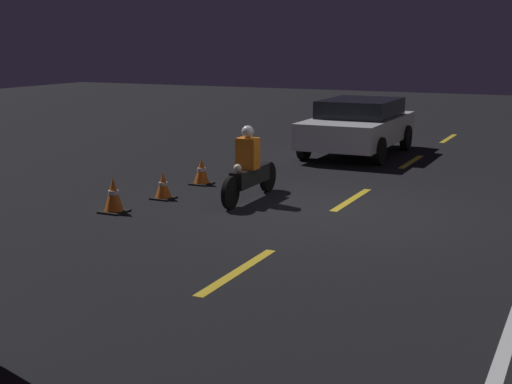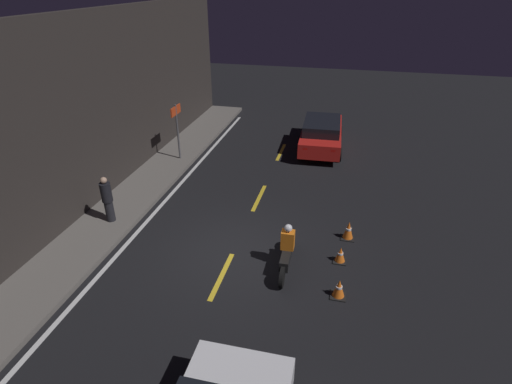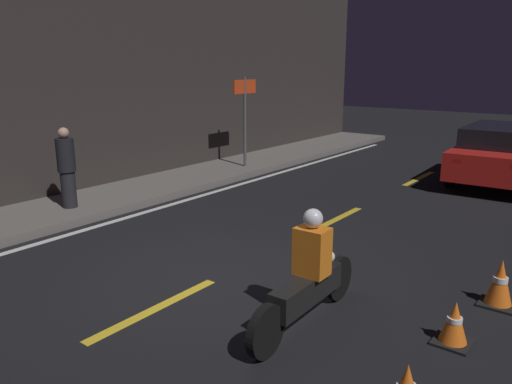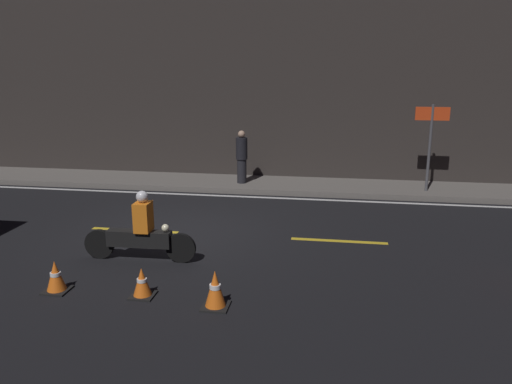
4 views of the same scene
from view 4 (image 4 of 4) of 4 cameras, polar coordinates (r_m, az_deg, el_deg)
name	(u,v)px [view 4 (image 4 of 4)]	position (r m, az deg, el deg)	size (l,w,h in m)	color
ground_plane	(178,233)	(11.14, -8.90, -4.61)	(56.00, 56.00, 0.00)	black
raised_curb	(223,183)	(15.27, -3.83, 1.00)	(28.00, 1.89, 0.16)	#605B56
building_front	(229,79)	(15.94, -3.13, 12.77)	(28.00, 0.30, 6.33)	#2D2826
lane_dash_c	(135,230)	(11.47, -13.68, -4.27)	(2.00, 0.14, 0.01)	gold
lane_dash_d	(339,241)	(10.63, 9.46, -5.54)	(2.00, 0.14, 0.01)	gold
lane_solid_kerb	(213,195)	(14.16, -4.89, -0.39)	(25.20, 0.14, 0.01)	silver
motorcycle	(140,233)	(9.56, -13.15, -4.55)	(2.16, 0.37, 1.35)	black
traffic_cone_near	(56,277)	(8.80, -21.92, -8.97)	(0.40, 0.40, 0.52)	black
traffic_cone_mid	(142,283)	(8.21, -12.90, -10.07)	(0.38, 0.38, 0.48)	black
traffic_cone_far	(215,290)	(7.68, -4.69, -11.05)	(0.41, 0.41, 0.59)	black
pedestrian	(242,157)	(14.81, -1.64, 4.05)	(0.34, 0.34, 1.57)	black
shop_sign	(431,131)	(14.49, 19.37, 6.62)	(0.90, 0.08, 2.40)	#4C4C51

